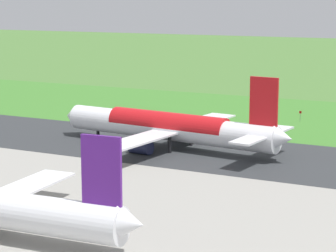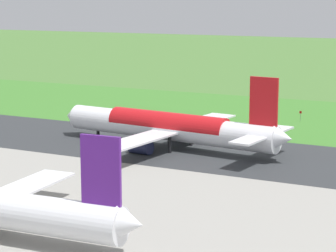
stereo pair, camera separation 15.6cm
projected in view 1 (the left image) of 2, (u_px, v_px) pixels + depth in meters
ground_plane at (228, 154)px, 133.75m from camera, size 800.00×800.00×0.00m
runway_asphalt at (228, 154)px, 133.74m from camera, size 600.00×31.32×0.06m
grass_verge_foreground at (285, 123)px, 166.46m from camera, size 600.00×80.00×0.04m
airliner_main at (170, 127)px, 138.56m from camera, size 54.14×44.39×15.88m
no_stopping_sign at (300, 115)px, 169.32m from camera, size 0.60×0.10×2.56m
traffic_cone_orange at (269, 118)px, 171.74m from camera, size 0.40×0.40×0.55m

